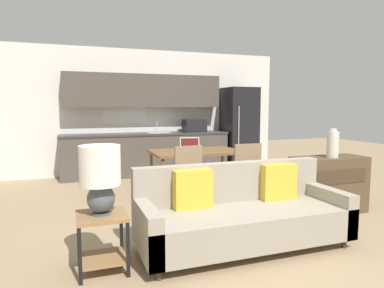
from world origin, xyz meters
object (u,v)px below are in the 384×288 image
at_px(dining_chair_near_right, 244,173).
at_px(laptop, 190,147).
at_px(dining_table, 196,155).
at_px(side_table, 102,233).
at_px(refrigerator, 239,129).
at_px(dining_chair_near_left, 185,177).
at_px(credenza, 329,185).
at_px(vase, 333,144).
at_px(couch, 241,215).
at_px(table_lamp, 100,174).

height_order(dining_chair_near_right, laptop, laptop).
relative_size(dining_table, dining_chair_near_right, 1.47).
distance_m(dining_chair_near_right, laptop, 1.07).
relative_size(side_table, dining_chair_near_right, 0.55).
height_order(refrigerator, dining_chair_near_left, refrigerator).
bearing_deg(laptop, credenza, -32.26).
relative_size(dining_chair_near_right, laptop, 2.62).
relative_size(dining_chair_near_left, laptop, 2.62).
relative_size(refrigerator, dining_chair_near_right, 1.99).
relative_size(dining_table, dining_chair_near_left, 1.47).
distance_m(credenza, vase, 0.57).
xyz_separation_m(refrigerator, couch, (-2.06, -4.03, -0.61)).
bearing_deg(laptop, table_lamp, -115.22).
xyz_separation_m(credenza, dining_chair_near_right, (-1.03, 0.54, 0.13)).
bearing_deg(dining_chair_near_left, vase, 153.68).
relative_size(dining_table, table_lamp, 2.29).
distance_m(vase, dining_chair_near_right, 1.26).
xyz_separation_m(credenza, dining_chair_near_left, (-1.91, 0.58, 0.13)).
relative_size(credenza, dining_chair_near_left, 1.08).
xyz_separation_m(couch, side_table, (-1.42, -0.07, 0.01)).
bearing_deg(couch, refrigerator, 62.87).
relative_size(credenza, dining_chair_near_right, 1.08).
bearing_deg(side_table, laptop, 53.54).
relative_size(vase, dining_chair_near_left, 0.41).
bearing_deg(dining_table, table_lamp, -128.74).
relative_size(side_table, vase, 1.32).
distance_m(couch, dining_chair_near_right, 1.36).
bearing_deg(refrigerator, table_lamp, -130.33).
distance_m(dining_table, dining_chair_near_right, 0.93).
relative_size(refrigerator, table_lamp, 3.10).
xyz_separation_m(refrigerator, dining_table, (-1.84, -2.06, -0.25)).
bearing_deg(dining_chair_near_right, laptop, -58.58).
height_order(credenza, vase, vase).
relative_size(table_lamp, dining_chair_near_left, 0.64).
bearing_deg(refrigerator, laptop, -134.20).
distance_m(table_lamp, dining_chair_near_right, 2.46).
xyz_separation_m(side_table, dining_chair_near_right, (2.09, 1.25, 0.17)).
bearing_deg(credenza, dining_table, 137.81).
xyz_separation_m(side_table, dining_chair_near_left, (1.20, 1.29, 0.17)).
bearing_deg(table_lamp, couch, 3.06).
distance_m(credenza, dining_chair_near_left, 2.00).
relative_size(dining_table, couch, 0.64).
bearing_deg(refrigerator, couch, -117.13).
bearing_deg(laptop, dining_table, -53.69).
distance_m(side_table, dining_chair_near_left, 1.77).
xyz_separation_m(couch, vase, (1.70, 0.60, 0.62)).
distance_m(couch, laptop, 2.14).
height_order(vase, dining_chair_near_right, vase).
xyz_separation_m(side_table, table_lamp, (-0.00, -0.00, 0.53)).
xyz_separation_m(refrigerator, side_table, (-3.48, -4.10, -0.60)).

